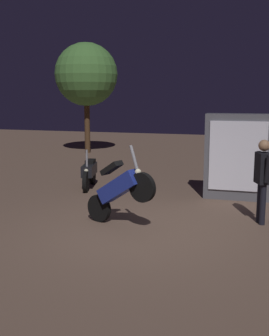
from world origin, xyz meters
The scene contains 6 objects.
ground_plane centered at (0.00, 0.00, 0.00)m, with size 40.00×40.00×0.00m, color brown.
motorcycle_blue_foreground centered at (-0.45, 0.21, 0.74)m, with size 1.58×0.70×1.63m.
motorcycle_black_parked_left centered at (-2.38, 3.29, 0.44)m, with size 0.51×1.64×1.11m.
person_rider_beside centered at (2.19, 1.22, 1.01)m, with size 0.35×0.65×1.69m.
tree_left_bg centered at (-5.26, 9.92, 3.41)m, with size 2.72×2.72×4.79m.
kiosk_billboard centered at (1.61, 3.19, 1.05)m, with size 1.61×0.57×2.10m.
Camera 1 is at (2.11, -7.29, 2.55)m, focal length 44.88 mm.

